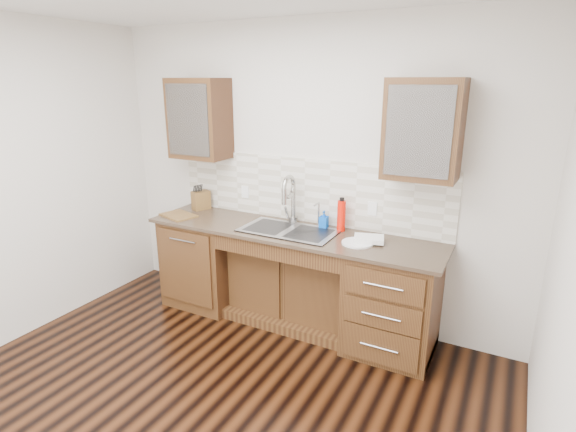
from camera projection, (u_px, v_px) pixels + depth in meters
The scene contains 24 objects.
ground at pixel (192, 425), 3.03m from camera, with size 4.00×3.50×0.10m, color #331709.
wall_back at pixel (308, 174), 4.14m from camera, with size 4.00×0.10×2.70m, color beige.
base_cabinet_left at pixel (207, 260), 4.53m from camera, with size 0.70×0.62×0.88m, color #593014.
base_cabinet_center at pixel (294, 284), 4.21m from camera, with size 1.20×0.44×0.70m, color #593014.
base_cabinet_right at pixel (393, 301), 3.68m from camera, with size 0.70×0.62×0.88m, color #593014.
countertop at pixel (289, 232), 3.96m from camera, with size 2.70×0.65×0.03m, color #84705B.
backsplash at pixel (305, 190), 4.13m from camera, with size 2.70×0.02×0.59m, color beige.
sink at pixel (289, 240), 3.97m from camera, with size 0.84×0.46×0.19m, color #9E9EA5.
faucet at pixel (293, 202), 4.11m from camera, with size 0.04×0.04×0.40m, color #999993.
filter_tap at pixel (319, 214), 4.03m from camera, with size 0.02×0.02×0.24m, color #999993.
upper_cabinet_left at pixel (200, 119), 4.29m from camera, with size 0.55×0.34×0.75m, color #593014.
upper_cabinet_right at pixel (423, 130), 3.35m from camera, with size 0.55×0.34×0.75m, color #593014.
outlet_left at pixel (245, 192), 4.44m from camera, with size 0.08×0.01×0.12m, color white.
outlet_right at pixel (372, 209), 3.86m from camera, with size 0.08×0.01×0.12m, color white.
soap_bottle at pixel (324, 220), 4.00m from camera, with size 0.07×0.07×0.16m, color blue.
water_bottle at pixel (341, 216), 3.91m from camera, with size 0.07×0.07×0.27m, color red.
plate at pixel (357, 243), 3.63m from camera, with size 0.26×0.26×0.01m, color white.
dish_towel at pixel (369, 239), 3.65m from camera, with size 0.24×0.17×0.04m, color silver.
knife_block at pixel (201, 200), 4.58m from camera, with size 0.11×0.17×0.19m, color brown.
cutting_board at pixel (178, 215), 4.37m from camera, with size 0.34×0.24×0.02m, color olive.
cup_left_a at pixel (191, 124), 4.35m from camera, with size 0.11×0.11×0.09m, color white.
cup_left_b at pixel (207, 125), 4.26m from camera, with size 0.10×0.10×0.09m, color white.
cup_right_a at pixel (413, 136), 3.40m from camera, with size 0.13×0.13×0.11m, color white.
cup_right_b at pixel (442, 137), 3.31m from camera, with size 0.11×0.11×0.10m, color white.
Camera 1 is at (1.73, -1.90, 2.18)m, focal length 28.00 mm.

